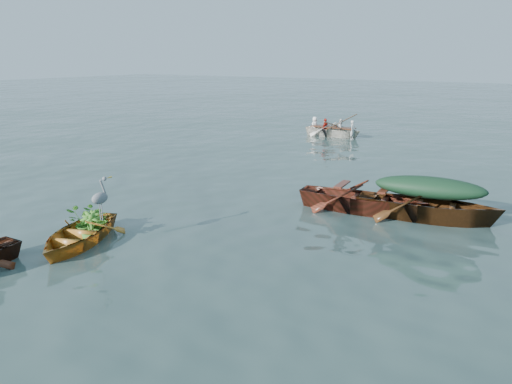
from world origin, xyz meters
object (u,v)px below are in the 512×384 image
(yellow_dinghy, at_px, (79,244))
(green_tarp_boat, at_px, (427,220))
(heron, at_px, (100,205))
(open_wooden_boat, at_px, (362,212))
(rowed_boat, at_px, (333,137))

(yellow_dinghy, height_order, green_tarp_boat, green_tarp_boat)
(green_tarp_boat, xyz_separation_m, heron, (-5.37, -5.35, 0.89))
(green_tarp_boat, relative_size, open_wooden_boat, 1.04)
(yellow_dinghy, xyz_separation_m, rowed_boat, (-1.27, 16.28, 0.00))
(open_wooden_boat, xyz_separation_m, rowed_boat, (-5.56, 10.90, 0.00))
(yellow_dinghy, height_order, heron, heron)
(yellow_dinghy, bearing_deg, green_tarp_boat, 22.12)
(heron, bearing_deg, rowed_boat, 74.74)
(green_tarp_boat, height_order, heron, heron)
(heron, bearing_deg, yellow_dinghy, -174.81)
(open_wooden_boat, relative_size, rowed_boat, 1.14)
(rowed_boat, bearing_deg, yellow_dinghy, -172.58)
(yellow_dinghy, relative_size, heron, 3.45)
(green_tarp_boat, bearing_deg, rowed_boat, 25.74)
(green_tarp_boat, distance_m, open_wooden_boat, 1.59)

